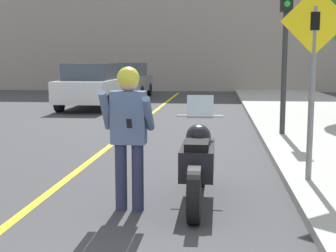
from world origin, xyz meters
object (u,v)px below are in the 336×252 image
Objects in this scene: traffic_light at (286,25)px; person_biker at (129,124)px; parked_car_white at (92,86)px; crossing_sign at (313,66)px; parked_car_grey at (128,80)px; motorcycle at (198,162)px.

person_biker is at bearing -114.64° from traffic_light.
traffic_light is at bearing -45.66° from parked_car_white.
crossing_sign is 16.89m from parked_car_grey.
traffic_light is 8.95m from parked_car_white.
person_biker reaches higher than parked_car_grey.
crossing_sign reaches higher than motorcycle.
traffic_light reaches higher than parked_car_grey.
parked_car_white is 5.43m from parked_car_grey.
traffic_light is 0.83× the size of parked_car_grey.
crossing_sign is at bearing -60.37° from parked_car_white.
person_biker is 2.68m from crossing_sign.
person_biker reaches higher than motorcycle.
person_biker is at bearing -78.89° from parked_car_grey.
motorcycle is 1.29× the size of person_biker.
person_biker is 0.40× the size of parked_car_grey.
crossing_sign is 4.28m from traffic_light.
parked_car_white is at bearing 119.63° from crossing_sign.
parked_car_white is at bearing 107.39° from person_biker.
person_biker is 12.26m from parked_car_white.
parked_car_white is (-5.96, 10.47, -0.84)m from crossing_sign.
parked_car_grey is at bearing 116.52° from traffic_light.
person_biker is 0.49× the size of traffic_light.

